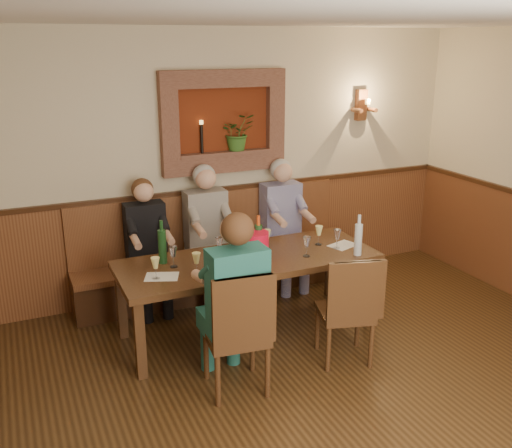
{
  "coord_description": "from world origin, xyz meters",
  "views": [
    {
      "loc": [
        -1.94,
        -2.65,
        2.66
      ],
      "look_at": [
        0.1,
        1.9,
        1.05
      ],
      "focal_mm": 40.0,
      "sensor_mm": 36.0,
      "label": 1
    }
  ],
  "objects": [
    {
      "name": "wall_sconce",
      "position": [
        1.9,
        2.93,
        1.94
      ],
      "size": [
        0.25,
        0.2,
        0.35
      ],
      "color": "brown",
      "rests_on": "ground"
    },
    {
      "name": "person_bench_right",
      "position": [
        0.79,
        2.69,
        0.6
      ],
      "size": [
        0.43,
        0.52,
        1.44
      ],
      "color": "navy",
      "rests_on": "ground"
    },
    {
      "name": "dining_table",
      "position": [
        0.0,
        1.85,
        0.68
      ],
      "size": [
        2.4,
        0.9,
        0.75
      ],
      "color": "#3A1E11",
      "rests_on": "ground"
    },
    {
      "name": "wine_glass_9",
      "position": [
        -0.55,
        1.68,
        0.85
      ],
      "size": [
        0.08,
        0.08,
        0.19
      ],
      "primitive_type": null,
      "color": "#FBF996",
      "rests_on": "dining_table"
    },
    {
      "name": "chair_near_right",
      "position": [
        0.55,
        1.04,
        0.29
      ],
      "size": [
        0.54,
        0.54,
        0.98
      ],
      "rotation": [
        0.0,
        0.0,
        -0.28
      ],
      "color": "#3A1E11",
      "rests_on": "ground"
    },
    {
      "name": "wine_glass_5",
      "position": [
        0.26,
        2.0,
        0.85
      ],
      "size": [
        0.08,
        0.08,
        0.19
      ],
      "primitive_type": null,
      "color": "#FBF996",
      "rests_on": "dining_table"
    },
    {
      "name": "chair_near_left",
      "position": [
        -0.47,
        1.01,
        0.3
      ],
      "size": [
        0.51,
        0.51,
        1.04
      ],
      "rotation": [
        0.0,
        0.0,
        -0.11
      ],
      "color": "#3A1E11",
      "rests_on": "ground"
    },
    {
      "name": "bench",
      "position": [
        0.0,
        2.79,
        0.33
      ],
      "size": [
        3.0,
        0.45,
        1.11
      ],
      "color": "#381E0F",
      "rests_on": "ground"
    },
    {
      "name": "person_bench_mid",
      "position": [
        -0.09,
        2.69,
        0.6
      ],
      "size": [
        0.43,
        0.53,
        1.45
      ],
      "color": "#5F5957",
      "rests_on": "ground"
    },
    {
      "name": "tasting_sheet_a",
      "position": [
        -0.85,
        1.74,
        0.75
      ],
      "size": [
        0.33,
        0.29,
        0.0
      ],
      "primitive_type": "cube",
      "rotation": [
        0.0,
        0.0,
        -0.37
      ],
      "color": "white",
      "rests_on": "dining_table"
    },
    {
      "name": "wine_bottle_green_b",
      "position": [
        -0.75,
        2.05,
        0.91
      ],
      "size": [
        0.09,
        0.09,
        0.4
      ],
      "rotation": [
        0.0,
        0.0,
        0.19
      ],
      "color": "#19471E",
      "rests_on": "dining_table"
    },
    {
      "name": "wine_glass_8",
      "position": [
        0.51,
        1.67,
        0.85
      ],
      "size": [
        0.08,
        0.08,
        0.19
      ],
      "primitive_type": null,
      "color": "white",
      "rests_on": "dining_table"
    },
    {
      "name": "wine_glass_3",
      "position": [
        -0.23,
        1.98,
        0.85
      ],
      "size": [
        0.08,
        0.08,
        0.19
      ],
      "primitive_type": null,
      "color": "white",
      "rests_on": "dining_table"
    },
    {
      "name": "tasting_sheet_d",
      "position": [
        -0.38,
        1.57,
        0.75
      ],
      "size": [
        0.36,
        0.3,
        0.0
      ],
      "primitive_type": "cube",
      "rotation": [
        0.0,
        0.0,
        -0.29
      ],
      "color": "white",
      "rests_on": "dining_table"
    },
    {
      "name": "spittoon_bucket",
      "position": [
        0.03,
        1.75,
        0.89
      ],
      "size": [
        0.32,
        0.32,
        0.27
      ],
      "primitive_type": "cylinder",
      "rotation": [
        0.0,
        0.0,
        0.4
      ],
      "color": "red",
      "rests_on": "dining_table"
    },
    {
      "name": "wall_niche",
      "position": [
        0.24,
        2.94,
        1.81
      ],
      "size": [
        1.36,
        0.3,
        1.06
      ],
      "color": "#62220E",
      "rests_on": "ground"
    },
    {
      "name": "person_chair_front",
      "position": [
        -0.46,
        1.07,
        0.62
      ],
      "size": [
        0.45,
        0.55,
        1.48
      ],
      "color": "navy",
      "rests_on": "ground"
    },
    {
      "name": "tasting_sheet_b",
      "position": [
        -0.05,
        1.77,
        0.75
      ],
      "size": [
        0.36,
        0.31,
        0.0
      ],
      "primitive_type": "cube",
      "rotation": [
        0.0,
        0.0,
        -0.32
      ],
      "color": "white",
      "rests_on": "dining_table"
    },
    {
      "name": "wine_glass_7",
      "position": [
        0.88,
        1.73,
        0.85
      ],
      "size": [
        0.08,
        0.08,
        0.19
      ],
      "primitive_type": null,
      "color": "white",
      "rests_on": "dining_table"
    },
    {
      "name": "water_bottle",
      "position": [
        0.96,
        1.51,
        0.91
      ],
      "size": [
        0.09,
        0.09,
        0.39
      ],
      "rotation": [
        0.0,
        0.0,
        -0.37
      ],
      "color": "silver",
      "rests_on": "dining_table"
    },
    {
      "name": "wine_bottle_green_a",
      "position": [
        0.09,
        1.82,
        0.92
      ],
      "size": [
        0.09,
        0.09,
        0.4
      ],
      "rotation": [
        0.0,
        0.0,
        0.25
      ],
      "color": "#19471E",
      "rests_on": "dining_table"
    },
    {
      "name": "wine_glass_6",
      "position": [
        0.02,
        1.75,
        0.85
      ],
      "size": [
        0.08,
        0.08,
        0.19
      ],
      "primitive_type": null,
      "color": "#FBF996",
      "rests_on": "dining_table"
    },
    {
      "name": "tasting_sheet_c",
      "position": [
        0.98,
        1.78,
        0.75
      ],
      "size": [
        0.32,
        0.27,
        0.0
      ],
      "primitive_type": "cube",
      "rotation": [
        0.0,
        0.0,
        0.32
      ],
      "color": "white",
      "rests_on": "dining_table"
    },
    {
      "name": "wine_glass_1",
      "position": [
        -0.9,
        1.72,
        0.85
      ],
      "size": [
        0.08,
        0.08,
        0.19
      ],
      "primitive_type": null,
      "color": "#FBF996",
      "rests_on": "dining_table"
    },
    {
      "name": "wine_glass_2",
      "position": [
        -0.69,
        1.92,
        0.85
      ],
      "size": [
        0.08,
        0.08,
        0.19
      ],
      "primitive_type": null,
      "color": "white",
      "rests_on": "dining_table"
    },
    {
      "name": "wine_glass_4",
      "position": [
        -0.16,
        1.51,
        0.85
      ],
      "size": [
        0.08,
        0.08,
        0.19
      ],
      "primitive_type": null,
      "color": "#FBF996",
      "rests_on": "dining_table"
    },
    {
      "name": "person_bench_left",
      "position": [
        -0.73,
        2.69,
        0.56
      ],
      "size": [
        0.4,
        0.49,
        1.37
      ],
      "color": "black",
      "rests_on": "ground"
    },
    {
      "name": "room_shell",
      "position": [
        0.0,
        0.0,
        1.89
      ],
      "size": [
        6.04,
        6.04,
        2.82
      ],
      "color": "beige",
      "rests_on": "ground"
    },
    {
      "name": "wainscoting",
      "position": [
        0.0,
        -0.0,
        0.59
      ],
      "size": [
        6.02,
        6.02,
        1.15
      ],
      "color": "brown",
      "rests_on": "ground"
    },
    {
      "name": "wine_glass_0",
      "position": [
        0.77,
        1.9,
        0.85
      ],
      "size": [
        0.08,
        0.08,
        0.19
      ],
      "primitive_type": null,
      "color": "#FBF996",
      "rests_on": "dining_table"
    }
  ]
}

